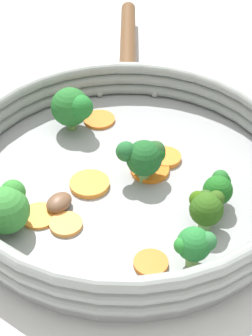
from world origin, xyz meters
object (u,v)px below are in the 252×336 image
at_px(carrot_slice_1, 66,224).
at_px(broccoli_floret_5, 4,209).
at_px(carrot_slice_2, 89,184).
at_px(carrot_slice_4, 99,120).
at_px(skillet, 126,184).
at_px(carrot_slice_5, 165,158).
at_px(broccoli_floret_3, 195,245).
at_px(carrot_slice_6, 39,216).
at_px(broccoli_floret_0, 206,207).
at_px(broccoli_floret_1, 219,189).
at_px(broccoli_floret_4, 145,157).
at_px(carrot_slice_3, 150,170).
at_px(broccoli_floret_2, 73,107).
at_px(mushroom_piece_0, 59,203).
at_px(carrot_slice_0, 151,263).

relative_size(carrot_slice_1, broccoli_floret_5, 0.60).
relative_size(carrot_slice_2, carrot_slice_4, 1.10).
xyz_separation_m(skillet, carrot_slice_5, (-0.05, 0.03, 0.01)).
xyz_separation_m(skillet, broccoli_floret_3, (0.09, 0.10, 0.03)).
relative_size(broccoli_floret_3, broccoli_floret_5, 0.78).
xyz_separation_m(carrot_slice_2, carrot_slice_6, (0.06, -0.03, -0.00)).
relative_size(carrot_slice_6, broccoli_floret_0, 0.89).
bearing_deg(broccoli_floret_1, skillet, -95.82).
distance_m(broccoli_floret_0, broccoli_floret_4, 0.09).
relative_size(skillet, carrot_slice_3, 8.19).
bearing_deg(broccoli_floret_1, carrot_slice_2, -84.28).
distance_m(carrot_slice_3, carrot_slice_5, 0.03).
height_order(carrot_slice_4, broccoli_floret_2, broccoli_floret_2).
bearing_deg(broccoli_floret_4, broccoli_floret_5, -42.07).
bearing_deg(carrot_slice_2, carrot_slice_3, 129.19).
bearing_deg(carrot_slice_6, broccoli_floret_4, 137.65).
bearing_deg(carrot_slice_5, broccoli_floret_4, -17.70).
distance_m(carrot_slice_3, carrot_slice_4, 0.11).
bearing_deg(broccoli_floret_0, broccoli_floret_4, -122.86).
relative_size(carrot_slice_2, broccoli_floret_5, 0.78).
distance_m(broccoli_floret_3, broccoli_floret_4, 0.13).
bearing_deg(broccoli_floret_1, carrot_slice_1, -60.41).
bearing_deg(broccoli_floret_0, broccoli_floret_1, 170.22).
bearing_deg(mushroom_piece_0, broccoli_floret_3, 78.43).
xyz_separation_m(carrot_slice_3, broccoli_floret_2, (-0.05, -0.11, 0.03)).
distance_m(carrot_slice_4, carrot_slice_5, 0.11).
height_order(carrot_slice_6, mushroom_piece_0, mushroom_piece_0).
xyz_separation_m(skillet, broccoli_floret_2, (-0.07, -0.09, 0.04)).
bearing_deg(mushroom_piece_0, broccoli_floret_5, -39.37).
bearing_deg(carrot_slice_2, carrot_slice_5, 137.25).
relative_size(carrot_slice_3, broccoli_floret_5, 0.78).
distance_m(carrot_slice_4, mushroom_piece_0, 0.16).
bearing_deg(broccoli_floret_4, broccoli_floret_0, 57.14).
xyz_separation_m(broccoli_floret_0, broccoli_floret_1, (-0.03, 0.01, -0.00)).
bearing_deg(carrot_slice_2, broccoli_floret_5, -31.65).
bearing_deg(carrot_slice_2, carrot_slice_1, -0.07).
bearing_deg(mushroom_piece_0, broccoli_floret_1, 109.97).
height_order(carrot_slice_3, carrot_slice_4, carrot_slice_3).
height_order(carrot_slice_1, broccoli_floret_0, broccoli_floret_0).
relative_size(carrot_slice_4, broccoli_floret_3, 0.91).
bearing_deg(broccoli_floret_3, carrot_slice_2, -118.84).
xyz_separation_m(carrot_slice_0, broccoli_floret_3, (-0.01, 0.04, 0.02)).
xyz_separation_m(carrot_slice_2, carrot_slice_3, (-0.04, 0.05, -0.00)).
xyz_separation_m(carrot_slice_4, carrot_slice_6, (0.18, 0.00, -0.00)).
bearing_deg(skillet, carrot_slice_6, -37.25).
height_order(broccoli_floret_3, broccoli_floret_4, broccoli_floret_4).
bearing_deg(carrot_slice_0, carrot_slice_6, -101.00).
distance_m(carrot_slice_1, carrot_slice_2, 0.06).
height_order(carrot_slice_3, carrot_slice_6, carrot_slice_3).
relative_size(carrot_slice_3, broccoli_floret_1, 1.12).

